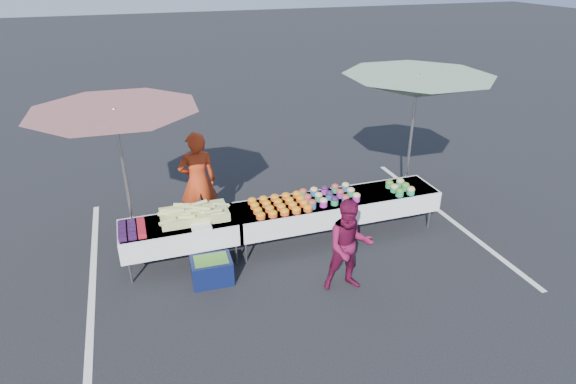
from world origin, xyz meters
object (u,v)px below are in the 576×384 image
object	(u,v)px
table_right	(383,199)
customer	(349,246)
table_left	(180,232)
umbrella_left	(116,123)
umbrella_right	(417,88)
table_center	(288,214)
storage_bin	(212,270)
vendor	(198,181)

from	to	relation	value
table_right	customer	bearing A→B (deg)	-133.08
table_left	customer	world-z (taller)	customer
umbrella_left	umbrella_right	bearing A→B (deg)	0.07
table_center	customer	bearing A→B (deg)	-72.57
customer	table_right	bearing A→B (deg)	56.98
table_left	umbrella_left	size ratio (longest dim) A/B	0.56
storage_bin	table_right	bearing A→B (deg)	13.71
vendor	storage_bin	distance (m)	1.87
vendor	customer	world-z (taller)	vendor
storage_bin	table_center	bearing A→B (deg)	26.64
storage_bin	customer	bearing A→B (deg)	-20.28
umbrella_left	table_right	bearing A→B (deg)	-5.31
table_right	table_center	bearing A→B (deg)	180.00
table_right	umbrella_right	xyz separation A→B (m)	(0.70, 0.41, 1.86)
table_right	customer	size ratio (longest dim) A/B	1.28
table_left	umbrella_left	distance (m)	1.91
table_center	vendor	distance (m)	1.74
vendor	umbrella_left	distance (m)	1.95
table_center	vendor	world-z (taller)	vendor
table_left	table_right	bearing A→B (deg)	0.00
table_right	umbrella_left	distance (m)	4.65
table_center	storage_bin	distance (m)	1.63
umbrella_right	vendor	bearing A→B (deg)	170.09
table_left	vendor	distance (m)	1.22
table_right	vendor	distance (m)	3.32
table_center	storage_bin	bearing A→B (deg)	-155.74
table_left	table_center	xyz separation A→B (m)	(1.80, 0.00, 0.00)
vendor	table_center	bearing A→B (deg)	139.88
table_right	umbrella_right	distance (m)	2.03
table_left	customer	xyz separation A→B (m)	(2.25, -1.44, 0.14)
table_right	vendor	xyz separation A→B (m)	(-3.12, 1.07, 0.33)
table_left	vendor	xyz separation A→B (m)	(0.48, 1.07, 0.33)
vendor	customer	bearing A→B (deg)	124.17
table_left	storage_bin	world-z (taller)	table_left
storage_bin	umbrella_left	bearing A→B (deg)	137.58
table_right	customer	distance (m)	1.98
table_center	umbrella_right	distance (m)	3.14
table_center	customer	size ratio (longest dim) A/B	1.28
table_left	umbrella_left	xyz separation A→B (m)	(-0.70, 0.40, 1.73)
table_center	umbrella_left	distance (m)	3.07
table_left	table_center	bearing A→B (deg)	0.00
table_left	table_center	world-z (taller)	same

